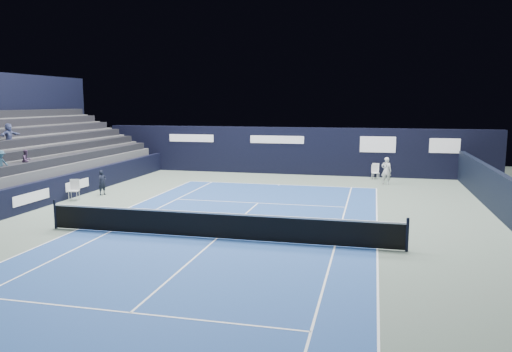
{
  "coord_description": "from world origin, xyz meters",
  "views": [
    {
      "loc": [
        5.26,
        -16.2,
        4.75
      ],
      "look_at": [
        -0.1,
        6.42,
        1.3
      ],
      "focal_mm": 35.0,
      "sensor_mm": 36.0,
      "label": 1
    }
  ],
  "objects_px": {
    "line_judge_chair": "(74,188)",
    "folding_chair_back_b": "(375,171)",
    "tennis_player": "(386,171)",
    "folding_chair_back_a": "(375,168)",
    "tennis_net": "(217,225)"
  },
  "relations": [
    {
      "from": "folding_chair_back_a",
      "to": "line_judge_chair",
      "type": "relative_size",
      "value": 0.92
    },
    {
      "from": "tennis_net",
      "to": "tennis_player",
      "type": "xyz_separation_m",
      "value": [
        6.01,
        13.5,
        0.29
      ]
    },
    {
      "from": "tennis_player",
      "to": "line_judge_chair",
      "type": "bearing_deg",
      "value": -150.62
    },
    {
      "from": "folding_chair_back_b",
      "to": "tennis_net",
      "type": "xyz_separation_m",
      "value": [
        -5.38,
        -15.28,
        -0.0
      ]
    },
    {
      "from": "folding_chair_back_b",
      "to": "line_judge_chair",
      "type": "height_order",
      "value": "line_judge_chair"
    },
    {
      "from": "folding_chair_back_a",
      "to": "folding_chair_back_b",
      "type": "xyz_separation_m",
      "value": [
        -0.03,
        -0.55,
        -0.12
      ]
    },
    {
      "from": "tennis_player",
      "to": "tennis_net",
      "type": "bearing_deg",
      "value": -114.02
    },
    {
      "from": "folding_chair_back_a",
      "to": "line_judge_chair",
      "type": "xyz_separation_m",
      "value": [
        -14.33,
        -10.74,
        -0.05
      ]
    },
    {
      "from": "folding_chair_back_a",
      "to": "tennis_net",
      "type": "xyz_separation_m",
      "value": [
        -5.41,
        -15.83,
        -0.12
      ]
    },
    {
      "from": "line_judge_chair",
      "to": "folding_chair_back_b",
      "type": "bearing_deg",
      "value": 20.49
    },
    {
      "from": "folding_chair_back_b",
      "to": "tennis_player",
      "type": "relative_size",
      "value": 0.57
    },
    {
      "from": "folding_chair_back_b",
      "to": "tennis_player",
      "type": "distance_m",
      "value": 1.91
    },
    {
      "from": "tennis_net",
      "to": "folding_chair_back_a",
      "type": "bearing_deg",
      "value": 71.13
    },
    {
      "from": "line_judge_chair",
      "to": "folding_chair_back_a",
      "type": "bearing_deg",
      "value": 21.88
    },
    {
      "from": "line_judge_chair",
      "to": "tennis_player",
      "type": "distance_m",
      "value": 17.14
    }
  ]
}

